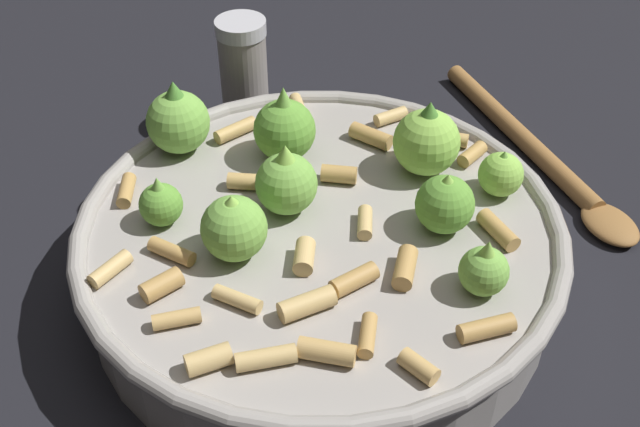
# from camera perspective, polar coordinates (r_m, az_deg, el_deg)

# --- Properties ---
(ground_plane) EXTENTS (2.40, 2.40, 0.00)m
(ground_plane) POSITION_cam_1_polar(r_m,az_deg,el_deg) (0.54, 0.00, -5.17)
(ground_plane) COLOR black
(cooking_pan) EXTENTS (0.32, 0.32, 0.11)m
(cooking_pan) POSITION_cam_1_polar(r_m,az_deg,el_deg) (0.52, -0.03, -2.11)
(cooking_pan) COLOR #9E9993
(cooking_pan) RESTS_ON ground
(pepper_shaker) EXTENTS (0.04, 0.04, 0.10)m
(pepper_shaker) POSITION_cam_1_polar(r_m,az_deg,el_deg) (0.67, -5.63, 10.18)
(pepper_shaker) COLOR gray
(pepper_shaker) RESTS_ON ground
(wooden_spoon) EXTENTS (0.24, 0.14, 0.02)m
(wooden_spoon) POSITION_cam_1_polar(r_m,az_deg,el_deg) (0.67, 16.00, 4.04)
(wooden_spoon) COLOR olive
(wooden_spoon) RESTS_ON ground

